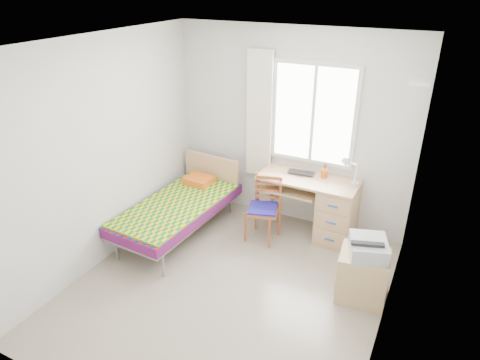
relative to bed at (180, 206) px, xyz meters
name	(u,v)px	position (x,y,z in m)	size (l,w,h in m)	color
floor	(229,287)	(1.10, -0.72, -0.39)	(3.50, 3.50, 0.00)	#BCAD93
ceiling	(225,44)	(1.10, -0.72, 2.21)	(3.50, 3.50, 0.00)	white
wall_back	(291,129)	(1.10, 1.03, 0.91)	(3.20, 3.20, 0.00)	silver
wall_left	(103,154)	(-0.50, -0.72, 0.91)	(3.50, 3.50, 0.00)	silver
wall_right	(398,220)	(2.70, -0.72, 0.91)	(3.50, 3.50, 0.00)	silver
window	(314,114)	(1.40, 1.00, 1.16)	(1.10, 0.04, 1.30)	white
curtain	(259,115)	(0.68, 0.96, 1.06)	(0.35, 0.05, 1.70)	white
floating_shelf	(421,81)	(2.59, 0.68, 1.76)	(0.20, 0.32, 0.03)	white
bed	(180,206)	(0.00, 0.00, 0.00)	(0.98, 1.91, 0.80)	gray
desk	(332,209)	(1.81, 0.75, 0.04)	(1.27, 0.59, 0.79)	tan
chair	(265,204)	(1.04, 0.39, 0.09)	(0.46, 0.46, 0.86)	#95481C
cabinet	(362,275)	(2.43, -0.22, -0.12)	(0.55, 0.50, 0.54)	tan
printer	(368,247)	(2.44, -0.22, 0.24)	(0.47, 0.51, 0.18)	#ACB0B4
laptop	(300,174)	(1.35, 0.78, 0.41)	(0.34, 0.22, 0.03)	black
pen_cup	(324,173)	(1.64, 0.87, 0.45)	(0.09, 0.09, 0.11)	orange
task_lamp	(350,169)	(1.98, 0.72, 0.65)	(0.22, 0.32, 0.40)	white
book	(290,188)	(1.23, 0.75, 0.20)	(0.18, 0.24, 0.02)	gray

